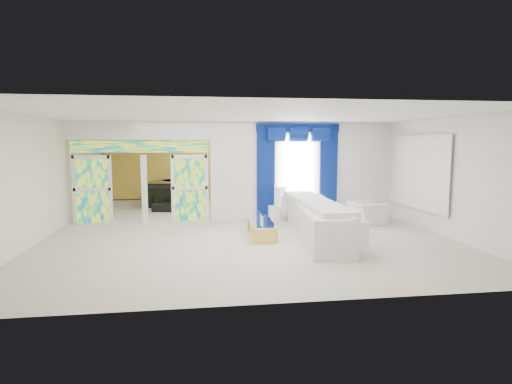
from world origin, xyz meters
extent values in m
plane|color=#B7AF9E|center=(0.00, 0.00, 0.00)|extent=(12.00, 12.00, 0.00)
cube|color=white|center=(2.15, 1.00, 1.50)|extent=(5.70, 0.18, 3.00)
cube|color=white|center=(-2.85, 1.00, 2.73)|extent=(4.30, 0.18, 0.55)
cube|color=#994C3F|center=(-4.28, 1.00, 1.00)|extent=(0.95, 0.04, 2.00)
cube|color=#994C3F|center=(-1.42, 1.00, 1.00)|extent=(0.95, 0.04, 2.00)
cube|color=#994C3F|center=(-2.85, 1.00, 2.25)|extent=(4.00, 0.05, 0.35)
cube|color=white|center=(1.90, 0.90, 1.45)|extent=(1.00, 0.02, 2.30)
cube|color=#04064B|center=(0.90, 0.87, 1.40)|extent=(0.55, 0.10, 2.80)
cube|color=#04064B|center=(2.90, 0.87, 1.40)|extent=(0.55, 0.10, 2.80)
cube|color=#04064B|center=(1.90, 0.87, 2.82)|extent=(2.60, 0.12, 0.25)
cube|color=white|center=(4.94, -1.00, 1.55)|extent=(0.04, 2.70, 1.90)
cube|color=gold|center=(0.00, 5.90, 1.50)|extent=(9.70, 0.12, 2.90)
cube|color=silver|center=(1.75, -1.82, 0.41)|extent=(1.34, 4.40, 0.82)
cube|color=gold|center=(0.40, -1.52, 0.18)|extent=(0.70, 1.67, 0.36)
cube|color=white|center=(1.61, 0.63, 0.22)|extent=(1.32, 0.46, 0.44)
cylinder|color=white|center=(1.31, 0.63, 0.73)|extent=(0.36, 0.36, 0.58)
imported|color=silver|center=(3.72, -0.31, 0.32)|extent=(0.97, 1.08, 0.64)
cube|color=black|center=(-2.30, 4.35, 0.45)|extent=(1.75, 2.05, 0.90)
cube|color=black|center=(-2.30, 2.75, 0.15)|extent=(0.93, 0.54, 0.29)
cube|color=#AF7C57|center=(-4.70, 2.07, 0.43)|extent=(0.63, 0.59, 0.85)
sphere|color=gold|center=(-2.30, 3.40, 2.65)|extent=(0.60, 0.60, 0.60)
cylinder|color=white|center=(0.39, -1.30, 0.42)|extent=(0.11, 0.11, 0.11)
cylinder|color=navy|center=(0.33, -1.53, 0.48)|extent=(0.08, 0.08, 0.24)
cylinder|color=white|center=(0.42, -1.76, 0.42)|extent=(0.10, 0.10, 0.12)
cylinder|color=navy|center=(0.41, -2.00, 0.47)|extent=(0.09, 0.09, 0.22)
cylinder|color=navy|center=(0.38, -1.02, 0.45)|extent=(0.08, 0.08, 0.17)
camera|label=1|loc=(-1.23, -11.90, 2.39)|focal=29.54mm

